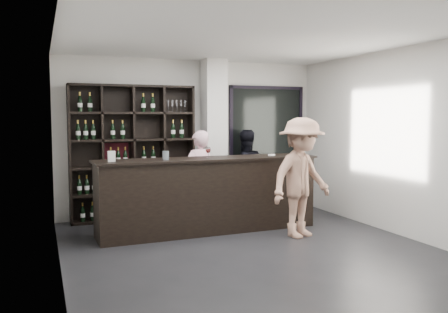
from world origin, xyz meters
name	(u,v)px	position (x,y,z in m)	size (l,w,h in m)	color
floor	(251,250)	(0.00, 0.00, -0.01)	(5.00, 5.50, 0.01)	black
wine_shelf	(133,153)	(-1.15, 2.57, 1.20)	(2.20, 0.35, 2.40)	black
structural_column	(214,138)	(0.35, 2.47, 1.45)	(0.40, 0.40, 2.90)	silver
glass_panel	(266,139)	(1.55, 2.69, 1.40)	(1.60, 0.08, 2.10)	black
tasting_counter	(209,195)	(-0.20, 1.22, 0.60)	(3.60, 0.74, 1.19)	black
taster_pink	(199,177)	(-0.15, 1.85, 0.80)	(0.59, 0.39, 1.61)	beige
taster_black	(245,171)	(0.95, 2.40, 0.80)	(0.78, 0.60, 1.60)	black
customer	(301,178)	(1.02, 0.40, 0.92)	(1.18, 0.68, 1.83)	#A97B65
wine_glass	(208,152)	(-0.21, 1.21, 1.29)	(0.08, 0.08, 0.19)	white
spit_cup	(166,155)	(-0.91, 1.17, 1.25)	(0.10, 0.10, 0.13)	#A8BAC6
napkin_stack	(272,155)	(0.95, 1.27, 1.20)	(0.12, 0.12, 0.02)	white
card_stand	(112,156)	(-1.73, 1.14, 1.27)	(0.10, 0.05, 0.16)	white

